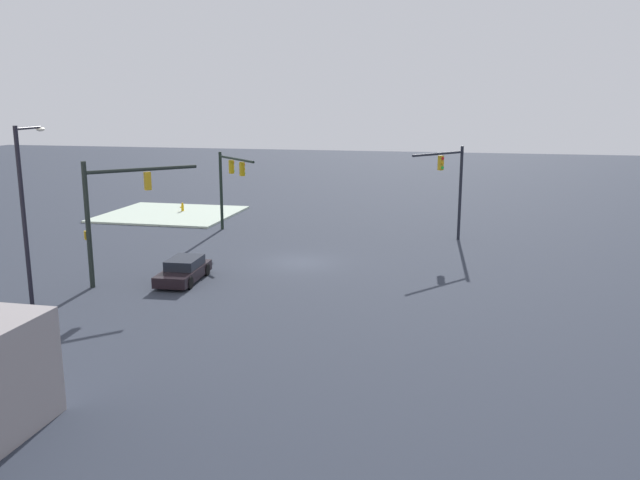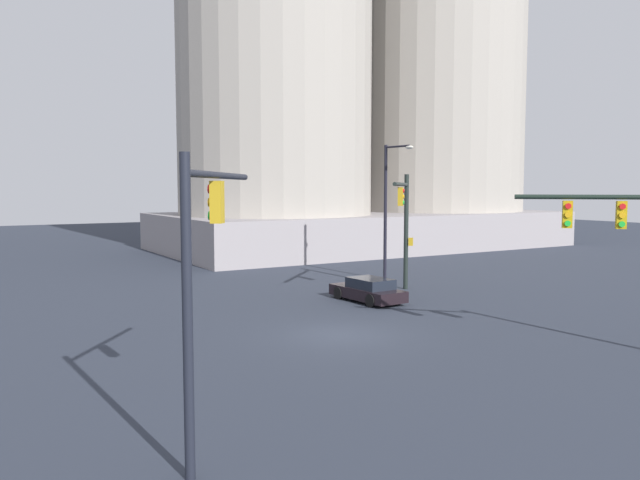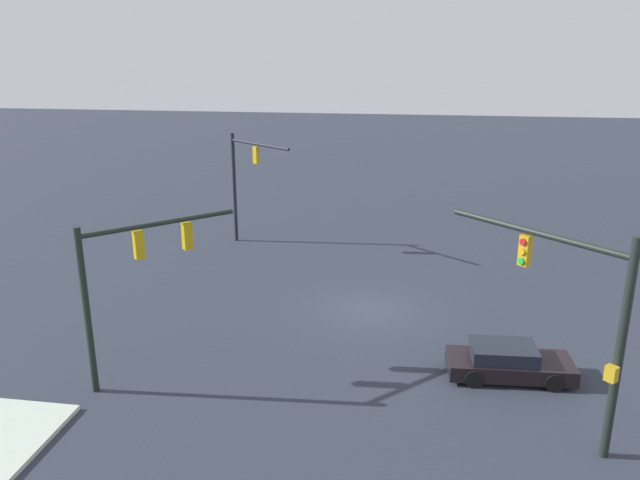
{
  "view_description": "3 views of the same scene",
  "coord_description": "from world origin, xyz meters",
  "px_view_note": "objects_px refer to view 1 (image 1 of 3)",
  "views": [
    {
      "loc": [
        -9.26,
        36.48,
        9.51
      ],
      "look_at": [
        -1.59,
        1.87,
        1.83
      ],
      "focal_mm": 36.78,
      "sensor_mm": 36.0,
      "label": 1
    },
    {
      "loc": [
        -12.9,
        -20.04,
        5.72
      ],
      "look_at": [
        -1.07,
        -0.3,
        3.78
      ],
      "focal_mm": 34.92,
      "sensor_mm": 36.0,
      "label": 2
    },
    {
      "loc": [
        25.11,
        1.74,
        11.02
      ],
      "look_at": [
        -2.69,
        -2.57,
        2.26
      ],
      "focal_mm": 34.76,
      "sensor_mm": 36.0,
      "label": 3
    }
  ],
  "objects_px": {
    "streetlamp_curved_arm": "(26,203)",
    "sedan_car_approaching": "(184,270)",
    "traffic_signal_near_corner": "(452,178)",
    "fire_hydrant_on_curb": "(182,207)",
    "traffic_signal_cross_street": "(111,204)",
    "traffic_signal_opposite_side": "(229,177)"
  },
  "relations": [
    {
      "from": "traffic_signal_cross_street",
      "to": "traffic_signal_near_corner",
      "type": "bearing_deg",
      "value": -5.25
    },
    {
      "from": "traffic_signal_near_corner",
      "to": "traffic_signal_cross_street",
      "type": "distance_m",
      "value": 22.04
    },
    {
      "from": "fire_hydrant_on_curb",
      "to": "streetlamp_curved_arm",
      "type": "bearing_deg",
      "value": 98.46
    },
    {
      "from": "traffic_signal_opposite_side",
      "to": "fire_hydrant_on_curb",
      "type": "relative_size",
      "value": 8.06
    },
    {
      "from": "traffic_signal_near_corner",
      "to": "fire_hydrant_on_curb",
      "type": "xyz_separation_m",
      "value": [
        22.43,
        -6.75,
        -3.8
      ]
    },
    {
      "from": "traffic_signal_near_corner",
      "to": "streetlamp_curved_arm",
      "type": "height_order",
      "value": "streetlamp_curved_arm"
    },
    {
      "from": "traffic_signal_near_corner",
      "to": "fire_hydrant_on_curb",
      "type": "bearing_deg",
      "value": -69.34
    },
    {
      "from": "traffic_signal_opposite_side",
      "to": "traffic_signal_cross_street",
      "type": "xyz_separation_m",
      "value": [
        1.24,
        13.96,
        0.16
      ]
    },
    {
      "from": "traffic_signal_cross_street",
      "to": "streetlamp_curved_arm",
      "type": "xyz_separation_m",
      "value": [
        1.94,
        4.01,
        0.61
      ]
    },
    {
      "from": "sedan_car_approaching",
      "to": "traffic_signal_cross_street",
      "type": "bearing_deg",
      "value": -72.28
    },
    {
      "from": "streetlamp_curved_arm",
      "to": "traffic_signal_cross_street",
      "type": "bearing_deg",
      "value": -30.81
    },
    {
      "from": "traffic_signal_opposite_side",
      "to": "traffic_signal_cross_street",
      "type": "bearing_deg",
      "value": -49.87
    },
    {
      "from": "fire_hydrant_on_curb",
      "to": "traffic_signal_cross_street",
      "type": "bearing_deg",
      "value": 105.08
    },
    {
      "from": "sedan_car_approaching",
      "to": "traffic_signal_near_corner",
      "type": "bearing_deg",
      "value": 130.77
    },
    {
      "from": "sedan_car_approaching",
      "to": "fire_hydrant_on_curb",
      "type": "height_order",
      "value": "sedan_car_approaching"
    },
    {
      "from": "streetlamp_curved_arm",
      "to": "sedan_car_approaching",
      "type": "distance_m",
      "value": 8.53
    },
    {
      "from": "traffic_signal_near_corner",
      "to": "streetlamp_curved_arm",
      "type": "distance_m",
      "value": 26.18
    },
    {
      "from": "traffic_signal_cross_street",
      "to": "streetlamp_curved_arm",
      "type": "bearing_deg",
      "value": -161.6
    },
    {
      "from": "streetlamp_curved_arm",
      "to": "fire_hydrant_on_curb",
      "type": "relative_size",
      "value": 11.73
    },
    {
      "from": "traffic_signal_cross_street",
      "to": "traffic_signal_opposite_side",
      "type": "bearing_deg",
      "value": 39.21
    },
    {
      "from": "traffic_signal_opposite_side",
      "to": "traffic_signal_cross_street",
      "type": "height_order",
      "value": "traffic_signal_cross_street"
    },
    {
      "from": "traffic_signal_near_corner",
      "to": "streetlamp_curved_arm",
      "type": "relative_size",
      "value": 0.77
    }
  ]
}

